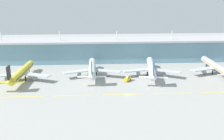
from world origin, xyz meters
The scene contains 15 objects.
ground_plane centered at (0.00, 0.00, 0.00)m, with size 600.00×600.00×0.00m, color #9E9E99.
terminal_building centered at (0.00, 99.21, 11.46)m, with size 288.00×34.00×31.51m.
airliner_nearest centered at (-80.38, 38.16, 6.45)m, with size 48.77×63.80×18.90m.
airliner_near_middle centered at (-24.39, 45.75, 6.44)m, with size 48.80×60.57×18.90m.
airliner_far_middle centered at (25.09, 44.08, 6.45)m, with size 48.18×66.32×18.90m.
airliner_farthest centered at (81.71, 45.46, 6.45)m, with size 48.76×64.79×18.90m.
taxiway_stripe_west centered at (-71.00, 1.14, 0.02)m, with size 28.00×0.70×0.04m, color yellow.
taxiway_stripe_mid_west centered at (-37.00, 1.14, 0.02)m, with size 28.00×0.70×0.04m, color yellow.
taxiway_stripe_centre centered at (-3.00, 1.14, 0.02)m, with size 28.00×0.70×0.04m, color yellow.
taxiway_stripe_mid_east centered at (31.00, 1.14, 0.02)m, with size 28.00×0.70×0.04m, color yellow.
taxiway_stripe_east centered at (65.00, 1.14, 0.02)m, with size 28.00×0.70×0.04m, color yellow.
fuel_truck centered at (3.58, 30.39, 2.26)m, with size 6.14×7.44×4.95m.
safety_cone_left_wingtip centered at (24.81, 19.61, 0.35)m, with size 0.56×0.56×0.70m, color orange.
safety_cone_nose_front centered at (32.71, 16.94, 0.35)m, with size 0.56×0.56×0.70m, color orange.
safety_cone_right_wingtip centered at (25.37, 27.88, 0.35)m, with size 0.56×0.56×0.70m, color orange.
Camera 1 is at (-21.96, -168.25, 64.97)m, focal length 42.63 mm.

